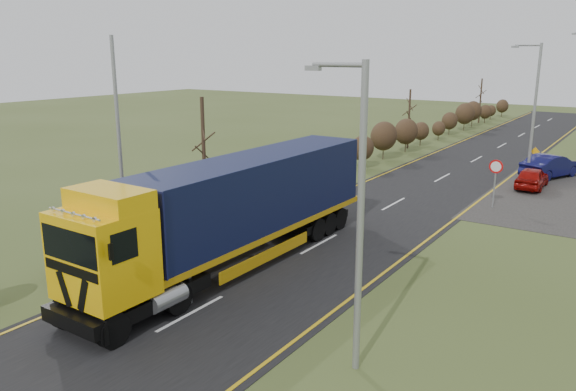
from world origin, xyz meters
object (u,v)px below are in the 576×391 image
at_px(car_red_hatchback, 532,178).
at_px(car_blue_sedan, 551,166).
at_px(speed_sign, 495,174).
at_px(streetlight_near, 358,209).
at_px(lorry, 237,206).

relative_size(car_red_hatchback, car_blue_sedan, 0.82).
bearing_deg(speed_sign, streetlight_near, -86.80).
distance_m(lorry, car_red_hatchback, 21.22).
height_order(lorry, car_red_hatchback, lorry).
relative_size(lorry, streetlight_near, 1.93).
distance_m(lorry, speed_sign, 15.37).
height_order(lorry, streetlight_near, streetlight_near).
bearing_deg(streetlight_near, lorry, 150.22).
bearing_deg(car_red_hatchback, lorry, 70.09).
height_order(streetlight_near, speed_sign, streetlight_near).
bearing_deg(car_blue_sedan, speed_sign, 106.64).
xyz_separation_m(car_blue_sedan, speed_sign, (-1.21, -9.85, 1.08)).
bearing_deg(lorry, speed_sign, 67.12).
height_order(car_blue_sedan, speed_sign, speed_sign).
height_order(car_red_hatchback, speed_sign, speed_sign).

